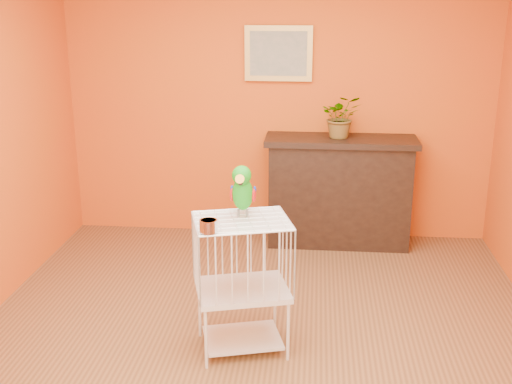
# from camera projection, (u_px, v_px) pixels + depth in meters

# --- Properties ---
(ground) EXTENTS (4.50, 4.50, 0.00)m
(ground) POSITION_uv_depth(u_px,v_px,m) (255.00, 351.00, 4.26)
(ground) COLOR brown
(ground) RESTS_ON ground
(room_shell) EXTENTS (4.50, 4.50, 4.50)m
(room_shell) POSITION_uv_depth(u_px,v_px,m) (255.00, 116.00, 3.79)
(room_shell) COLOR #C74712
(room_shell) RESTS_ON ground
(console_cabinet) EXTENTS (1.38, 0.49, 1.02)m
(console_cabinet) POSITION_uv_depth(u_px,v_px,m) (339.00, 191.00, 5.97)
(console_cabinet) COLOR black
(console_cabinet) RESTS_ON ground
(potted_plant) EXTENTS (0.38, 0.42, 0.30)m
(potted_plant) POSITION_uv_depth(u_px,v_px,m) (341.00, 121.00, 5.79)
(potted_plant) COLOR #26722D
(potted_plant) RESTS_ON console_cabinet
(framed_picture) EXTENTS (0.62, 0.04, 0.50)m
(framed_picture) POSITION_uv_depth(u_px,v_px,m) (278.00, 53.00, 5.85)
(framed_picture) COLOR #B68D41
(framed_picture) RESTS_ON room_shell
(birdcage) EXTENTS (0.69, 0.60, 0.91)m
(birdcage) POSITION_uv_depth(u_px,v_px,m) (242.00, 283.00, 4.17)
(birdcage) COLOR beige
(birdcage) RESTS_ON ground
(feed_cup) EXTENTS (0.11, 0.11, 0.08)m
(feed_cup) POSITION_uv_depth(u_px,v_px,m) (208.00, 226.00, 3.81)
(feed_cup) COLOR silver
(feed_cup) RESTS_ON birdcage
(parrot) EXTENTS (0.17, 0.31, 0.35)m
(parrot) POSITION_uv_depth(u_px,v_px,m) (243.00, 190.00, 4.05)
(parrot) COLOR #59544C
(parrot) RESTS_ON birdcage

